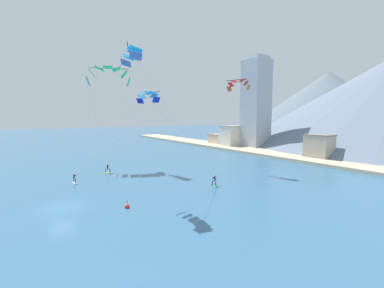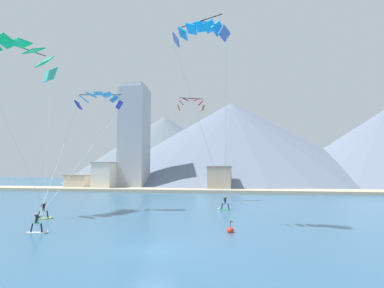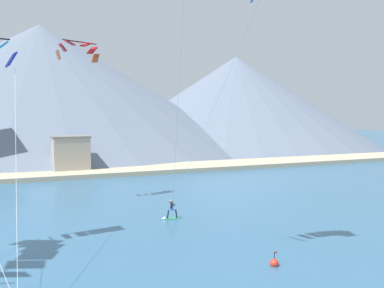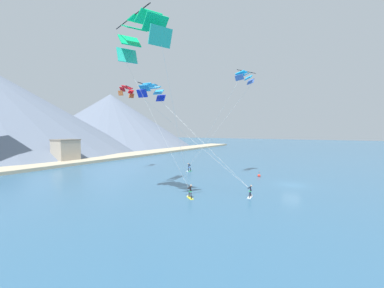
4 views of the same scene
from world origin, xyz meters
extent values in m
cube|color=#33B266|center=(3.00, 20.02, 0.04)|extent=(1.46, 0.50, 0.07)
cylinder|color=black|center=(3.40, 20.01, 0.44)|extent=(0.26, 0.13, 0.75)
cylinder|color=black|center=(2.61, 20.04, 0.44)|extent=(0.26, 0.13, 0.75)
cube|color=blue|center=(3.00, 20.02, 0.85)|extent=(0.25, 0.33, 0.12)
cylinder|color=black|center=(3.01, 20.13, 1.19)|extent=(0.24, 0.44, 0.64)
cylinder|color=black|center=(3.12, 20.02, 1.37)|extent=(0.11, 0.54, 0.41)
cylinder|color=black|center=(2.88, 20.03, 1.37)|extent=(0.11, 0.54, 0.41)
cylinder|color=black|center=(2.99, 19.85, 1.34)|extent=(0.52, 0.05, 0.03)
sphere|color=tan|center=(3.01, 20.28, 1.58)|extent=(0.23, 0.23, 0.23)
cone|color=white|center=(2.13, 20.06, 0.10)|extent=(0.31, 0.37, 0.36)
cylinder|color=silver|center=(3.57, 13.77, 9.01)|extent=(1.17, 12.20, 15.36)
cylinder|color=silver|center=(1.08, 14.04, 9.01)|extent=(3.86, 11.65, 15.36)
cube|color=#2A9EDC|center=(-10.81, 17.18, 14.03)|extent=(1.11, 1.50, 0.81)
cube|color=#1427B9|center=(-10.14, 17.28, 13.23)|extent=(0.85, 1.45, 1.02)
cylinder|color=silver|center=(-10.21, 10.39, 6.99)|extent=(0.62, 13.84, 11.54)
cube|color=#C15B2C|center=(-1.37, 31.40, 15.50)|extent=(0.79, 1.08, 0.99)
cube|color=red|center=(-1.76, 31.16, 16.28)|extent=(1.07, 1.17, 0.91)
cube|color=red|center=(-2.45, 30.89, 16.82)|extent=(1.20, 1.23, 0.67)
cube|color=red|center=(-3.30, 30.65, 17.01)|extent=(1.17, 1.26, 0.30)
cube|color=red|center=(-4.17, 30.47, 16.82)|extent=(1.07, 1.25, 0.67)
cube|color=red|center=(-4.90, 30.38, 16.28)|extent=(0.81, 1.19, 0.91)
cube|color=#C15B2C|center=(-5.36, 30.41, 15.50)|extent=(0.45, 1.12, 0.99)
cylinder|color=black|center=(-3.19, 30.19, 16.93)|extent=(3.75, 1.74, 0.10)
sphere|color=red|center=(4.36, 6.18, 0.15)|extent=(0.56, 0.56, 0.56)
cylinder|color=black|center=(4.36, 6.18, 0.65)|extent=(0.04, 0.04, 0.44)
cube|color=red|center=(4.45, 6.18, 0.83)|extent=(0.18, 0.01, 0.12)
cube|color=#BCAD8E|center=(0.00, 52.44, 0.35)|extent=(180.00, 10.00, 0.70)
cube|color=#A89E8E|center=(-0.75, 54.81, 2.87)|extent=(5.56, 4.48, 5.75)
cube|color=slate|center=(-0.75, 54.81, 5.90)|extent=(5.78, 4.66, 0.30)
cone|color=slate|center=(-0.42, 110.44, 17.13)|extent=(116.69, 116.69, 34.26)
cone|color=slate|center=(55.82, 99.91, 13.68)|extent=(84.57, 84.57, 27.36)
camera|label=1|loc=(31.76, -3.62, 10.42)|focal=24.00mm
camera|label=2|loc=(5.68, -17.97, 4.78)|focal=28.00mm
camera|label=3|loc=(-10.98, -15.43, 9.36)|focal=40.00mm
camera|label=4|loc=(-41.53, -6.24, 8.44)|focal=24.00mm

